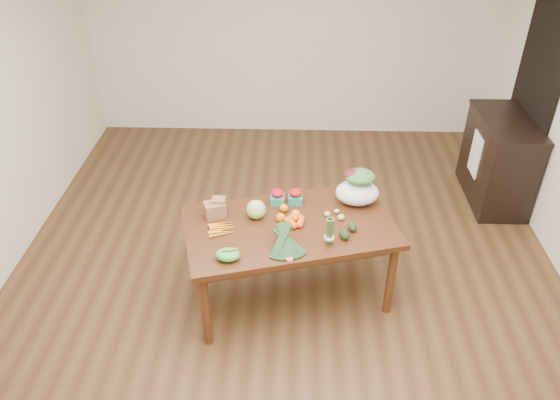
{
  "coord_description": "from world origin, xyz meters",
  "views": [
    {
      "loc": [
        0.08,
        -3.65,
        3.35
      ],
      "look_at": [
        -0.04,
        0.0,
        0.88
      ],
      "focal_mm": 35.0,
      "sensor_mm": 36.0,
      "label": 1
    }
  ],
  "objects_px": {
    "dining_table": "(290,261)",
    "asparagus_bundle": "(330,231)",
    "salad_bag": "(358,189)",
    "cabinet": "(498,160)",
    "cabbage": "(256,209)",
    "paper_bag": "(215,208)",
    "mandarin_cluster": "(295,219)",
    "kale_bunch": "(287,244)"
  },
  "relations": [
    {
      "from": "asparagus_bundle",
      "to": "dining_table",
      "type": "bearing_deg",
      "value": 126.47
    },
    {
      "from": "dining_table",
      "to": "paper_bag",
      "type": "distance_m",
      "value": 0.77
    },
    {
      "from": "dining_table",
      "to": "paper_bag",
      "type": "relative_size",
      "value": 7.59
    },
    {
      "from": "cabbage",
      "to": "kale_bunch",
      "type": "height_order",
      "value": "kale_bunch"
    },
    {
      "from": "paper_bag",
      "to": "asparagus_bundle",
      "type": "relative_size",
      "value": 0.87
    },
    {
      "from": "dining_table",
      "to": "salad_bag",
      "type": "bearing_deg",
      "value": 15.75
    },
    {
      "from": "dining_table",
      "to": "cabbage",
      "type": "relative_size",
      "value": 10.56
    },
    {
      "from": "kale_bunch",
      "to": "asparagus_bundle",
      "type": "distance_m",
      "value": 0.34
    },
    {
      "from": "cabbage",
      "to": "asparagus_bundle",
      "type": "height_order",
      "value": "asparagus_bundle"
    },
    {
      "from": "paper_bag",
      "to": "mandarin_cluster",
      "type": "xyz_separation_m",
      "value": [
        0.65,
        -0.09,
        -0.03
      ]
    },
    {
      "from": "cabinet",
      "to": "asparagus_bundle",
      "type": "bearing_deg",
      "value": -135.81
    },
    {
      "from": "dining_table",
      "to": "salad_bag",
      "type": "relative_size",
      "value": 4.55
    },
    {
      "from": "paper_bag",
      "to": "cabbage",
      "type": "xyz_separation_m",
      "value": [
        0.33,
        -0.01,
        0.0
      ]
    },
    {
      "from": "salad_bag",
      "to": "cabinet",
      "type": "bearing_deg",
      "value": 37.79
    },
    {
      "from": "dining_table",
      "to": "cabinet",
      "type": "distance_m",
      "value": 2.69
    },
    {
      "from": "cabinet",
      "to": "cabbage",
      "type": "bearing_deg",
      "value": -148.6
    },
    {
      "from": "dining_table",
      "to": "asparagus_bundle",
      "type": "relative_size",
      "value": 6.63
    },
    {
      "from": "cabbage",
      "to": "salad_bag",
      "type": "height_order",
      "value": "salad_bag"
    },
    {
      "from": "cabinet",
      "to": "paper_bag",
      "type": "xyz_separation_m",
      "value": [
        -2.78,
        -1.49,
        0.36
      ]
    },
    {
      "from": "asparagus_bundle",
      "to": "paper_bag",
      "type": "bearing_deg",
      "value": 144.78
    },
    {
      "from": "asparagus_bundle",
      "to": "salad_bag",
      "type": "xyz_separation_m",
      "value": [
        0.26,
        0.57,
        0.02
      ]
    },
    {
      "from": "asparagus_bundle",
      "to": "salad_bag",
      "type": "height_order",
      "value": "salad_bag"
    },
    {
      "from": "cabinet",
      "to": "salad_bag",
      "type": "relative_size",
      "value": 2.8
    },
    {
      "from": "salad_bag",
      "to": "dining_table",
      "type": "bearing_deg",
      "value": -149.29
    },
    {
      "from": "cabbage",
      "to": "mandarin_cluster",
      "type": "distance_m",
      "value": 0.33
    },
    {
      "from": "dining_table",
      "to": "salad_bag",
      "type": "height_order",
      "value": "salad_bag"
    },
    {
      "from": "cabinet",
      "to": "paper_bag",
      "type": "relative_size",
      "value": 4.67
    },
    {
      "from": "paper_bag",
      "to": "kale_bunch",
      "type": "xyz_separation_m",
      "value": [
        0.59,
        -0.44,
        0.0
      ]
    },
    {
      "from": "cabinet",
      "to": "mandarin_cluster",
      "type": "distance_m",
      "value": 2.67
    },
    {
      "from": "cabbage",
      "to": "kale_bunch",
      "type": "bearing_deg",
      "value": -59.48
    },
    {
      "from": "paper_bag",
      "to": "cabbage",
      "type": "distance_m",
      "value": 0.33
    },
    {
      "from": "paper_bag",
      "to": "mandarin_cluster",
      "type": "distance_m",
      "value": 0.65
    },
    {
      "from": "dining_table",
      "to": "asparagus_bundle",
      "type": "distance_m",
      "value": 0.63
    },
    {
      "from": "dining_table",
      "to": "mandarin_cluster",
      "type": "bearing_deg",
      "value": 2.41
    },
    {
      "from": "mandarin_cluster",
      "to": "salad_bag",
      "type": "height_order",
      "value": "salad_bag"
    },
    {
      "from": "asparagus_bundle",
      "to": "salad_bag",
      "type": "bearing_deg",
      "value": 50.8
    },
    {
      "from": "mandarin_cluster",
      "to": "asparagus_bundle",
      "type": "distance_m",
      "value": 0.37
    },
    {
      "from": "cabinet",
      "to": "paper_bag",
      "type": "height_order",
      "value": "cabinet"
    },
    {
      "from": "cabinet",
      "to": "kale_bunch",
      "type": "distance_m",
      "value": 2.94
    },
    {
      "from": "cabbage",
      "to": "salad_bag",
      "type": "relative_size",
      "value": 0.43
    },
    {
      "from": "cabinet",
      "to": "asparagus_bundle",
      "type": "height_order",
      "value": "asparagus_bundle"
    },
    {
      "from": "kale_bunch",
      "to": "salad_bag",
      "type": "bearing_deg",
      "value": 34.53
    }
  ]
}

